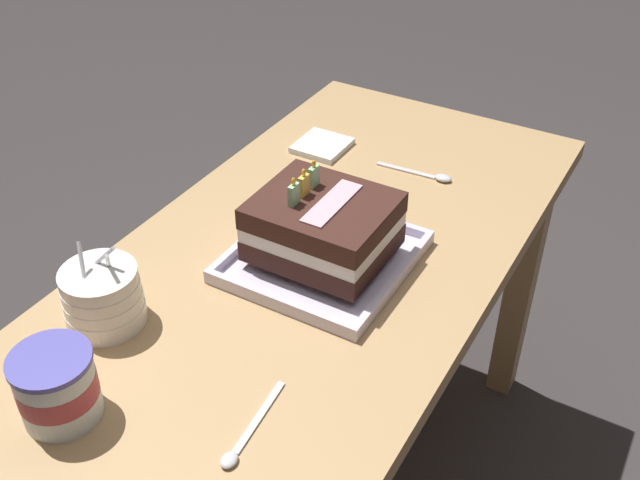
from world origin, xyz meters
TOP-DOWN VIEW (x-y plane):
  - dining_table at (0.00, 0.00)m, footprint 1.20×0.61m
  - foil_tray at (-0.03, -0.03)m, footprint 0.28×0.27m
  - birthday_cake at (-0.03, -0.03)m, footprint 0.18×0.21m
  - bowl_stack at (-0.32, 0.18)m, footprint 0.12×0.12m
  - ice_cream_tub at (-0.48, 0.10)m, footprint 0.11×0.11m
  - serving_spoon_near_tray at (0.30, -0.08)m, footprint 0.03×0.15m
  - serving_spoon_by_bowls at (-0.40, -0.13)m, footprint 0.16×0.03m
  - napkin_pile at (0.30, 0.16)m, footprint 0.10×0.10m

SIDE VIEW (x-z plane):
  - dining_table at x=0.00m, z-range 0.24..0.95m
  - serving_spoon_by_bowls at x=-0.40m, z-range 0.71..0.72m
  - serving_spoon_near_tray at x=0.30m, z-range 0.71..0.72m
  - napkin_pile at x=0.30m, z-range 0.71..0.72m
  - foil_tray at x=-0.03m, z-range 0.70..0.73m
  - bowl_stack at x=-0.32m, z-range 0.69..0.82m
  - ice_cream_tub at x=-0.48m, z-range 0.71..0.81m
  - birthday_cake at x=-0.03m, z-range 0.71..0.85m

